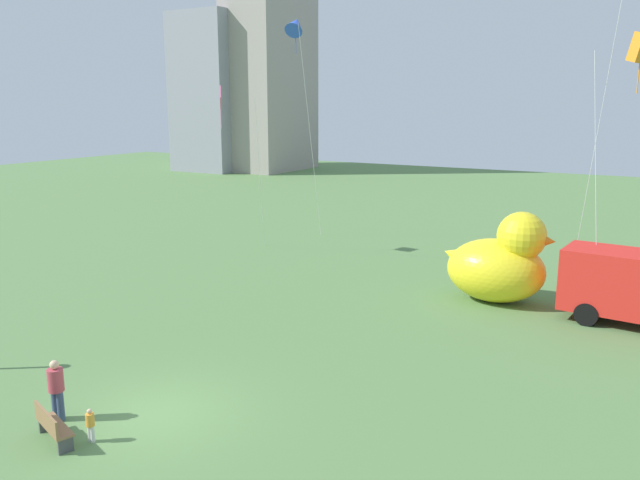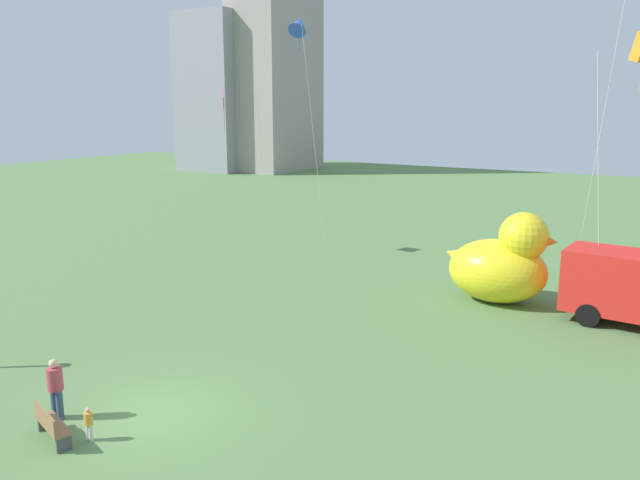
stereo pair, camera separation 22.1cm
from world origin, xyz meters
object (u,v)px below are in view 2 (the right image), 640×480
Objects in this scene: box_truck at (636,290)px; kite_blue at (299,25)px; park_bench at (50,424)px; person_adult at (55,386)px; person_child at (89,423)px; kite_pink at (226,104)px; giant_inflatable_duck at (502,264)px.

box_truck is 0.41× the size of kite_blue.
kite_blue is at bearing 108.20° from park_bench.
person_adult is 1.79m from person_child.
kite_pink is at bearing 115.65° from park_bench.
kite_pink is (-8.96, 18.65, 7.87)m from park_bench.
person_adult is 0.12× the size of kite_blue.
giant_inflatable_duck is (7.60, 16.48, 0.76)m from person_adult.
box_truck is at bearing -4.75° from kite_pink.
kite_blue reaches higher than kite_pink.
park_bench is at bearing -125.28° from box_truck.
person_child is at bearing 31.73° from park_bench.
park_bench is at bearing -71.80° from kite_blue.
giant_inflatable_duck is at bearing 68.82° from park_bench.
person_child is at bearing -109.31° from giant_inflatable_duck.
person_adult is at bearing -73.07° from kite_blue.
box_truck is at bearing 51.33° from person_adult.
giant_inflatable_duck is at bearing -26.86° from kite_blue.
person_adult is 0.35× the size of giant_inflatable_duck.
person_adult is at bearing 135.10° from park_bench.
park_bench is 0.17× the size of kite_pink.
box_truck is (12.84, 16.05, 0.49)m from person_adult.
park_bench is 0.29× the size of box_truck.
park_bench is 22.14m from kite_pink.
person_child is at bearing -124.19° from box_truck.
park_bench is 0.95× the size of person_adult.
park_bench is 20.75m from box_truck.
box_truck is 0.60× the size of kite_pink.
box_truck is 22.11m from kite_pink.
box_truck is (11.97, 16.92, 0.96)m from park_bench.
person_adult is 0.18× the size of kite_pink.
kite_pink is (-20.93, 1.74, 6.91)m from box_truck.
person_adult is at bearing 168.00° from person_child.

